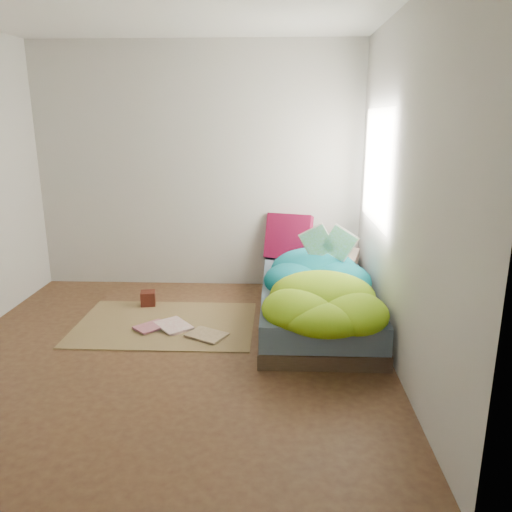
% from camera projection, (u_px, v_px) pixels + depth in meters
% --- Properties ---
extents(ground, '(3.50, 3.50, 0.00)m').
position_uv_depth(ground, '(169.00, 352.00, 4.01)').
color(ground, '#46281B').
rests_on(ground, ground).
extents(room_walls, '(3.54, 3.54, 2.62)m').
position_uv_depth(room_walls, '(161.00, 145.00, 3.59)').
color(room_walls, beige).
rests_on(room_walls, ground).
extents(bed, '(1.00, 2.00, 0.34)m').
position_uv_depth(bed, '(316.00, 303.00, 4.61)').
color(bed, '#392B1F').
rests_on(bed, ground).
extents(duvet, '(0.96, 1.84, 0.34)m').
position_uv_depth(duvet, '(319.00, 275.00, 4.31)').
color(duvet, '#08607D').
rests_on(duvet, bed).
extents(rug, '(1.60, 1.10, 0.01)m').
position_uv_depth(rug, '(166.00, 324.00, 4.54)').
color(rug, brown).
rests_on(rug, ground).
extents(pillow_floral, '(0.62, 0.48, 0.12)m').
position_uv_depth(pillow_floral, '(331.00, 258.00, 5.24)').
color(pillow_floral, beige).
rests_on(pillow_floral, bed).
extents(pillow_magenta, '(0.51, 0.28, 0.48)m').
position_uv_depth(pillow_magenta, '(289.00, 237.00, 5.38)').
color(pillow_magenta, '#4A041C').
rests_on(pillow_magenta, bed).
extents(open_book, '(0.44, 0.18, 0.26)m').
position_uv_depth(open_book, '(329.00, 232.00, 4.55)').
color(open_book, green).
rests_on(open_book, duvet).
extents(wooden_box, '(0.16, 0.16, 0.14)m').
position_uv_depth(wooden_box, '(148.00, 298.00, 4.98)').
color(wooden_box, '#3C1A0D').
rests_on(wooden_box, rug).
extents(floor_book_a, '(0.40, 0.42, 0.03)m').
position_uv_depth(floor_book_a, '(161.00, 329.00, 4.39)').
color(floor_book_a, silver).
rests_on(floor_book_a, rug).
extents(floor_book_b, '(0.34, 0.34, 0.03)m').
position_uv_depth(floor_book_b, '(145.00, 324.00, 4.50)').
color(floor_book_b, '#C47186').
rests_on(floor_book_b, rug).
extents(floor_book_c, '(0.39, 0.36, 0.02)m').
position_uv_depth(floor_book_c, '(198.00, 340.00, 4.17)').
color(floor_book_c, tan).
rests_on(floor_book_c, rug).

